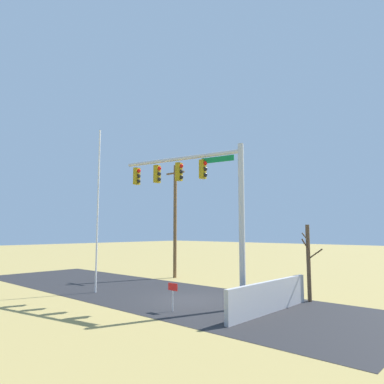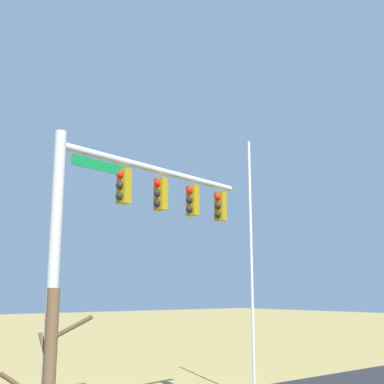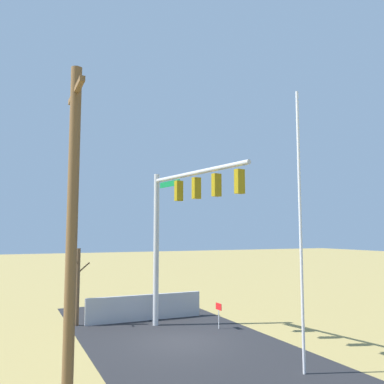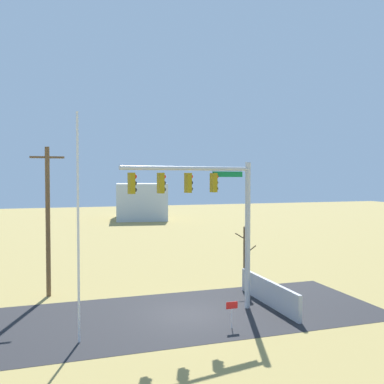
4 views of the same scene
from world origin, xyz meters
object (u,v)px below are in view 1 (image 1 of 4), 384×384
Objects in this scene: utility_pole at (175,218)px; signal_mast at (202,191)px; flagpole at (98,209)px; bare_tree at (309,261)px; open_sign at (173,290)px.

signal_mast is at bearing -37.32° from utility_pole.
flagpole reaches higher than bare_tree.
flagpole reaches higher than open_sign.
bare_tree is (3.68, 4.03, -3.55)m from signal_mast.
utility_pole is at bearing 170.36° from bare_tree.
utility_pole reaches higher than bare_tree.
bare_tree is at bearing 47.62° from signal_mast.
flagpole reaches higher than utility_pole.
signal_mast is at bearing 14.76° from flagpole.
open_sign is at bearing -86.07° from signal_mast.
flagpole reaches higher than signal_mast.
bare_tree is at bearing 29.33° from flagpole.
signal_mast is 6.29× the size of open_sign.
utility_pole reaches higher than signal_mast.
signal_mast is 2.00× the size of bare_tree.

